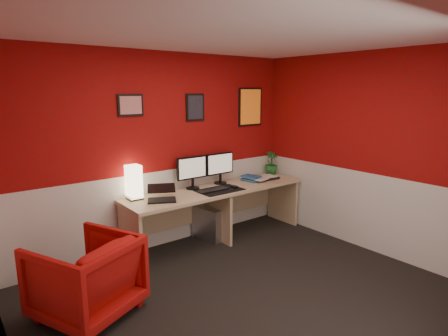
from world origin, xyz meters
TOP-DOWN VIEW (x-y plane):
  - ground at (0.00, 0.00)m, footprint 4.00×3.50m
  - ceiling at (0.00, 0.00)m, footprint 4.00×3.50m
  - wall_back at (0.00, 1.75)m, footprint 4.00×0.01m
  - wall_left at (-2.00, 0.00)m, footprint 0.01×3.50m
  - wall_right at (2.00, 0.00)m, footprint 0.01×3.50m
  - wainscot_back at (0.00, 1.75)m, footprint 4.00×0.01m
  - wainscot_left at (-2.00, 0.00)m, footprint 0.01×3.50m
  - wainscot_right at (2.00, 0.00)m, footprint 0.01×3.50m
  - desk at (0.65, 1.41)m, footprint 2.60×0.65m
  - shoji_lamp at (-0.45, 1.62)m, footprint 0.16×0.16m
  - laptop at (-0.22, 1.35)m, footprint 0.40×0.36m
  - monitor_left at (0.38, 1.60)m, footprint 0.45×0.06m
  - monitor_right at (0.84, 1.60)m, footprint 0.45×0.06m
  - desk_mat at (0.62, 1.31)m, footprint 0.60×0.38m
  - keyboard at (0.52, 1.34)m, footprint 0.42×0.14m
  - mouse at (0.83, 1.28)m, footprint 0.06×0.10m
  - book_bottom at (1.21, 1.43)m, footprint 0.26×0.31m
  - book_middle at (1.24, 1.38)m, footprint 0.25×0.32m
  - book_top at (1.21, 1.43)m, footprint 0.25×0.30m
  - zen_tray at (1.54, 1.41)m, footprint 0.37×0.27m
  - potted_plant at (1.84, 1.59)m, footprint 0.22×0.22m
  - pc_tower at (0.56, 1.51)m, footprint 0.29×0.48m
  - armchair at (-1.35, 0.74)m, footprint 1.05×1.06m
  - art_left at (-0.39, 1.74)m, footprint 0.32×0.02m
  - art_center at (0.52, 1.74)m, footprint 0.28×0.02m
  - art_right at (1.51, 1.74)m, footprint 0.44×0.02m

SIDE VIEW (x-z plane):
  - ground at x=0.00m, z-range -0.01..0.01m
  - pc_tower at x=0.56m, z-range 0.00..0.45m
  - desk at x=0.65m, z-range 0.00..0.73m
  - armchair at x=-1.35m, z-range 0.00..0.74m
  - wainscot_back at x=0.00m, z-range 0.00..1.00m
  - wainscot_left at x=-2.00m, z-range 0.00..1.00m
  - wainscot_right at x=2.00m, z-range 0.00..1.00m
  - desk_mat at x=0.62m, z-range 0.73..0.74m
  - book_bottom at x=1.21m, z-range 0.73..0.76m
  - keyboard at x=0.52m, z-range 0.74..0.75m
  - zen_tray at x=1.54m, z-range 0.73..0.76m
  - mouse at x=0.83m, z-range 0.74..0.77m
  - book_middle at x=1.24m, z-range 0.76..0.78m
  - book_top at x=1.21m, z-range 0.78..0.80m
  - laptop at x=-0.22m, z-range 0.73..0.95m
  - potted_plant at x=1.84m, z-range 0.73..1.09m
  - shoji_lamp at x=-0.45m, z-range 0.73..1.13m
  - monitor_left at x=0.38m, z-range 0.73..1.31m
  - monitor_right at x=0.84m, z-range 0.73..1.31m
  - wall_back at x=0.00m, z-range 0.00..2.50m
  - wall_left at x=-2.00m, z-range 0.00..2.50m
  - wall_right at x=2.00m, z-range 0.00..2.50m
  - art_right at x=1.51m, z-range 1.50..2.06m
  - art_center at x=0.52m, z-range 1.62..1.98m
  - art_left at x=-0.39m, z-range 1.72..1.98m
  - ceiling at x=0.00m, z-range 2.50..2.50m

